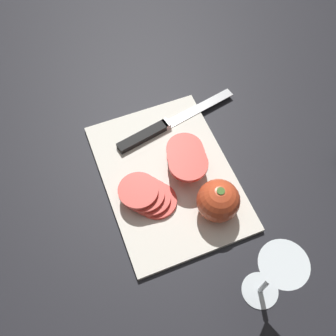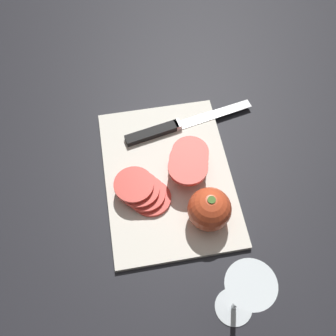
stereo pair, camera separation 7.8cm
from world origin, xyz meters
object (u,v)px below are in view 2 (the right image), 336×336
object	(u,v)px
knife	(164,129)
tomato_slice_stack_far	(143,192)
whole_tomato	(209,209)
tomato_slice_stack_near	(189,160)
wine_glass	(245,293)

from	to	relation	value
knife	tomato_slice_stack_far	bearing A→B (deg)	-126.29
whole_tomato	tomato_slice_stack_far	size ratio (longest dim) A/B	0.77
whole_tomato	tomato_slice_stack_near	bearing A→B (deg)	6.30
wine_glass	whole_tomato	size ratio (longest dim) A/B	2.04
wine_glass	tomato_slice_stack_near	distance (m)	0.30
tomato_slice_stack_far	knife	bearing A→B (deg)	-24.73
tomato_slice_stack_near	tomato_slice_stack_far	size ratio (longest dim) A/B	1.27
whole_tomato	knife	xyz separation A→B (m)	(0.22, 0.05, -0.04)
whole_tomato	wine_glass	bearing A→B (deg)	-176.75
wine_glass	tomato_slice_stack_far	distance (m)	0.28
wine_glass	tomato_slice_stack_far	bearing A→B (deg)	27.92
knife	tomato_slice_stack_near	size ratio (longest dim) A/B	2.15
whole_tomato	tomato_slice_stack_near	distance (m)	0.12
wine_glass	tomato_slice_stack_near	world-z (taller)	wine_glass
tomato_slice_stack_near	tomato_slice_stack_far	xyz separation A→B (m)	(-0.05, 0.10, -0.01)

